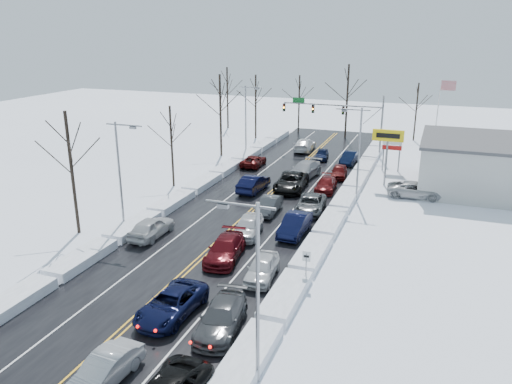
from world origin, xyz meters
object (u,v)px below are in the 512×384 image
at_px(traffic_signal_mast, 343,113).
at_px(flagpole, 439,113).
at_px(tires_plus_sign, 388,139).
at_px(oncoming_car_0, 254,191).

distance_m(traffic_signal_mast, flagpole, 11.90).
bearing_deg(flagpole, tires_plus_sign, -108.44).
height_order(traffic_signal_mast, oncoming_car_0, traffic_signal_mast).
xyz_separation_m(traffic_signal_mast, flagpole, (11.72, 2.01, 0.45)).
bearing_deg(flagpole, traffic_signal_mast, -170.27).
relative_size(traffic_signal_mast, oncoming_car_0, 2.58).
xyz_separation_m(flagpole, oncoming_car_0, (-17.07, -20.72, -5.93)).
xyz_separation_m(tires_plus_sign, oncoming_car_0, (-12.40, -6.71, -4.99)).
height_order(flagpole, oncoming_car_0, flagpole).
distance_m(tires_plus_sign, flagpole, 14.79).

